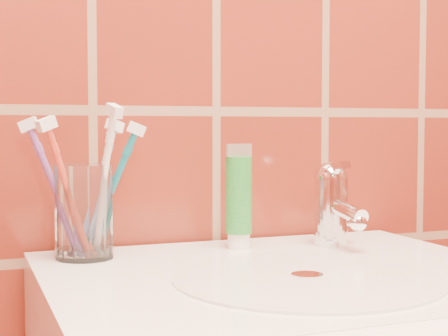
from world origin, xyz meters
name	(u,v)px	position (x,y,z in m)	size (l,w,h in m)	color
glass_tumbler	(85,212)	(-0.21, 1.12, 0.91)	(0.07, 0.07, 0.12)	white
toothpaste_tube	(239,200)	(0.00, 1.12, 0.92)	(0.04, 0.04, 0.15)	white
faucet	(333,201)	(0.14, 1.09, 0.91)	(0.05, 0.11, 0.12)	white
toothbrush_0	(98,188)	(-0.19, 1.14, 0.94)	(0.08, 0.05, 0.18)	#6984BB
toothbrush_1	(56,190)	(-0.24, 1.12, 0.94)	(0.09, 0.05, 0.19)	#744391
toothbrush_2	(103,184)	(-0.19, 1.10, 0.95)	(0.04, 0.08, 0.20)	white
toothbrush_3	(69,191)	(-0.23, 1.10, 0.94)	(0.08, 0.05, 0.19)	#BD3B28
toothbrush_4	(111,191)	(-0.18, 1.12, 0.94)	(0.09, 0.04, 0.18)	#0D6875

